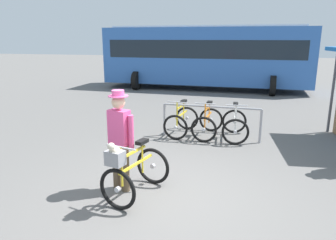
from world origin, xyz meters
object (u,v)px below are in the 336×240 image
featured_bicycle (132,171)px  bus_distant (206,54)px  racked_bike_orange (208,123)px  racked_bike_yellow (182,121)px  person_with_featured_bike (120,137)px  racked_bike_white (235,125)px

featured_bicycle → bus_distant: 11.85m
racked_bike_orange → featured_bicycle: bearing=-102.6°
racked_bike_yellow → person_with_featured_bike: person_with_featured_bike is taller
racked_bike_orange → featured_bicycle: featured_bicycle is taller
bus_distant → racked_bike_white: bearing=-78.1°
racked_bike_white → featured_bicycle: 3.90m
racked_bike_yellow → racked_bike_orange: (0.70, -0.03, 0.00)m
racked_bike_white → featured_bicycle: featured_bicycle is taller
racked_bike_yellow → person_with_featured_bike: 3.46m
racked_bike_orange → racked_bike_yellow: bearing=177.5°
racked_bike_yellow → bus_distant: bearing=92.3°
featured_bicycle → racked_bike_yellow: bearing=88.2°
racked_bike_yellow → racked_bike_white: 1.40m
racked_bike_yellow → bus_distant: 8.25m
featured_bicycle → bus_distant: size_ratio=0.12×
racked_bike_orange → racked_bike_white: (0.70, -0.03, 0.00)m
racked_bike_white → person_with_featured_bike: (-1.80, -3.33, 0.58)m
featured_bicycle → person_with_featured_bike: 0.61m
racked_bike_white → person_with_featured_bike: 3.83m
featured_bicycle → bus_distant: bus_distant is taller
racked_bike_yellow → racked_bike_orange: 0.70m
person_with_featured_bike → bus_distant: 11.54m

